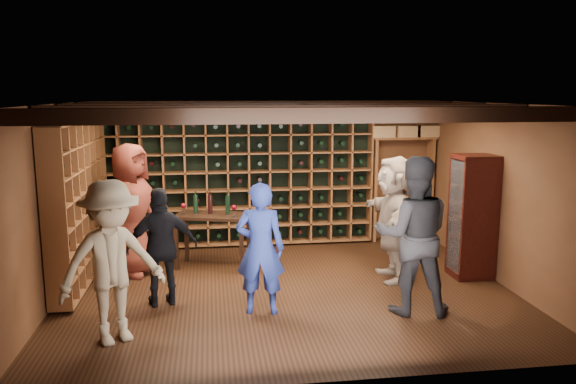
{
  "coord_description": "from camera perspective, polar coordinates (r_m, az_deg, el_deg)",
  "views": [
    {
      "loc": [
        -1.0,
        -7.21,
        2.66
      ],
      "look_at": [
        0.04,
        0.2,
        1.31
      ],
      "focal_mm": 35.0,
      "sensor_mm": 36.0,
      "label": 1
    }
  ],
  "objects": [
    {
      "name": "ground",
      "position": [
        7.75,
        -0.09,
        -9.88
      ],
      "size": [
        6.0,
        6.0,
        0.0
      ],
      "primitive_type": "plane",
      "color": "#321A0D",
      "rests_on": "ground"
    },
    {
      "name": "man_grey_suit",
      "position": [
        6.9,
        12.59,
        -4.34
      ],
      "size": [
        1.06,
        0.9,
        1.92
      ],
      "primitive_type": "imported",
      "rotation": [
        0.0,
        0.0,
        2.93
      ],
      "color": "black",
      "rests_on": "ground"
    },
    {
      "name": "room_shell",
      "position": [
        7.34,
        -0.14,
        8.31
      ],
      "size": [
        6.0,
        6.0,
        6.0
      ],
      "color": "brown",
      "rests_on": "ground"
    },
    {
      "name": "crate_shelf",
      "position": [
        10.18,
        11.66,
        3.82
      ],
      "size": [
        1.2,
        0.32,
        2.07
      ],
      "color": "brown",
      "rests_on": "ground"
    },
    {
      "name": "wine_rack_back",
      "position": [
        9.67,
        -5.06,
        1.16
      ],
      "size": [
        4.65,
        0.3,
        2.2
      ],
      "color": "brown",
      "rests_on": "ground"
    },
    {
      "name": "guest_beige",
      "position": [
        8.09,
        10.69,
        -2.64
      ],
      "size": [
        0.66,
        1.68,
        1.78
      ],
      "primitive_type": "imported",
      "rotation": [
        0.0,
        0.0,
        4.63
      ],
      "color": "gray",
      "rests_on": "ground"
    },
    {
      "name": "man_blue_shirt",
      "position": [
        6.75,
        -2.84,
        -5.76
      ],
      "size": [
        0.64,
        0.48,
        1.61
      ],
      "primitive_type": "imported",
      "rotation": [
        0.0,
        0.0,
        2.97
      ],
      "color": "navy",
      "rests_on": "ground"
    },
    {
      "name": "guest_red_floral",
      "position": [
        8.44,
        -15.63,
        -1.76
      ],
      "size": [
        0.97,
        1.12,
        1.93
      ],
      "primitive_type": "imported",
      "rotation": [
        0.0,
        0.0,
        1.11
      ],
      "color": "maroon",
      "rests_on": "ground"
    },
    {
      "name": "guest_woman_black",
      "position": [
        7.19,
        -12.66,
        -5.49
      ],
      "size": [
        0.94,
        0.55,
        1.5
      ],
      "primitive_type": "imported",
      "rotation": [
        0.0,
        0.0,
        3.36
      ],
      "color": "black",
      "rests_on": "ground"
    },
    {
      "name": "display_cabinet",
      "position": [
        8.48,
        18.22,
        -2.61
      ],
      "size": [
        0.55,
        0.5,
        1.75
      ],
      "color": "#370E0B",
      "rests_on": "ground"
    },
    {
      "name": "guest_khaki",
      "position": [
        6.24,
        -17.47,
        -6.86
      ],
      "size": [
        1.31,
        1.11,
        1.76
      ],
      "primitive_type": "imported",
      "rotation": [
        0.0,
        0.0,
        0.49
      ],
      "color": "gray",
      "rests_on": "ground"
    },
    {
      "name": "tasting_table",
      "position": [
        8.58,
        -7.7,
        -2.85
      ],
      "size": [
        1.21,
        0.85,
        1.11
      ],
      "rotation": [
        0.0,
        0.0,
        -0.3
      ],
      "color": "black",
      "rests_on": "ground"
    },
    {
      "name": "wine_rack_left",
      "position": [
        8.38,
        -20.45,
        -0.84
      ],
      "size": [
        0.3,
        2.65,
        2.2
      ],
      "color": "brown",
      "rests_on": "ground"
    }
  ]
}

